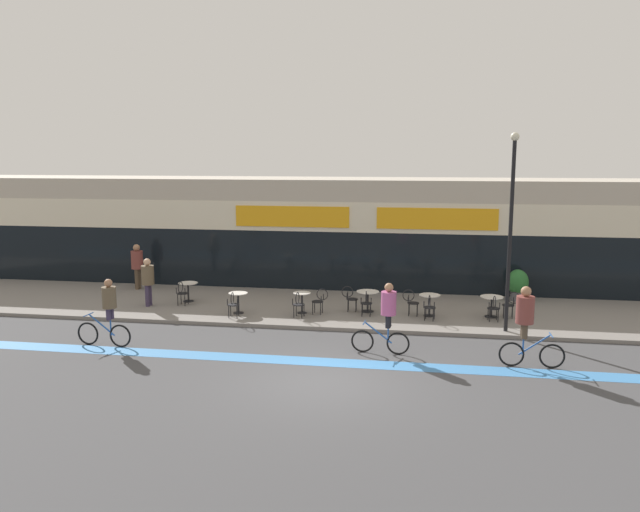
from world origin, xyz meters
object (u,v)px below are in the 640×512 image
(bistro_table_3, at_px, (368,297))
(cafe_chair_3_side, at_px, (350,297))
(cafe_chair_2_side, at_px, (320,299))
(cafe_chair_5_side, at_px, (511,303))
(lamp_post, at_px, (511,221))
(cafe_chair_2_near, at_px, (298,303))
(cyclist_1, at_px, (526,319))
(cafe_chair_0_near, at_px, (182,292))
(bistro_table_0, at_px, (188,288))
(cafe_chair_4_side, at_px, (411,301))
(cafe_chair_4_near, at_px, (429,306))
(cyclist_0, at_px, (108,309))
(pedestrian_far_end, at_px, (137,262))
(cafe_chair_5_near, at_px, (494,306))
(bistro_table_4, at_px, (430,301))
(cyclist_2, at_px, (387,313))
(bistro_table_1, at_px, (238,299))
(bistro_table_5, at_px, (492,302))
(cafe_chair_1_near, at_px, (233,303))
(pedestrian_near_end, at_px, (148,278))
(cafe_chair_3_near, at_px, (366,301))
(planter_pot, at_px, (518,284))
(bistro_table_2, at_px, (302,299))

(bistro_table_3, height_order, cafe_chair_3_side, cafe_chair_3_side)
(cafe_chair_2_side, height_order, cafe_chair_5_side, same)
(cafe_chair_3_side, xyz_separation_m, lamp_post, (5.11, -1.72, 2.96))
(cafe_chair_2_near, height_order, cyclist_1, cyclist_1)
(cafe_chair_0_near, distance_m, cyclist_1, 12.31)
(cafe_chair_2_side, relative_size, cafe_chair_3_side, 1.00)
(bistro_table_0, xyz_separation_m, cafe_chair_0_near, (-0.00, -0.63, -0.00))
(bistro_table_3, bearing_deg, cafe_chair_4_side, -9.02)
(bistro_table_0, distance_m, cafe_chair_4_near, 9.03)
(cyclist_0, bearing_deg, pedestrian_far_end, -66.66)
(cafe_chair_4_side, relative_size, cafe_chair_5_near, 1.00)
(cafe_chair_0_near, relative_size, cafe_chair_3_side, 1.00)
(bistro_table_4, bearing_deg, cyclist_0, -153.70)
(cafe_chair_4_near, height_order, cyclist_2, cyclist_2)
(bistro_table_1, distance_m, pedestrian_far_end, 6.17)
(cafe_chair_2_side, height_order, cyclist_1, cyclist_1)
(bistro_table_5, xyz_separation_m, cafe_chair_1_near, (-8.65, -1.52, 0.00))
(cafe_chair_2_near, xyz_separation_m, cafe_chair_2_side, (0.63, 0.62, 0.00))
(cafe_chair_2_side, relative_size, cyclist_2, 0.44)
(pedestrian_near_end, bearing_deg, lamp_post, 179.72)
(cafe_chair_3_near, relative_size, cyclist_2, 0.44)
(cafe_chair_4_side, relative_size, pedestrian_near_end, 0.51)
(cafe_chair_1_near, height_order, cafe_chair_4_near, same)
(bistro_table_1, xyz_separation_m, bistro_table_5, (8.65, 0.89, -0.00))
(cafe_chair_4_near, height_order, cafe_chair_4_side, same)
(planter_pot, height_order, cyclist_1, cyclist_1)
(bistro_table_3, distance_m, cafe_chair_5_side, 4.85)
(bistro_table_4, xyz_separation_m, cyclist_2, (-1.25, -4.01, 0.54))
(pedestrian_near_end, bearing_deg, cyclist_0, 105.71)
(bistro_table_3, relative_size, cafe_chair_2_side, 0.88)
(cafe_chair_3_side, relative_size, cyclist_1, 0.41)
(cafe_chair_4_side, bearing_deg, cyclist_2, -96.92)
(bistro_table_2, xyz_separation_m, cyclist_0, (-4.96, -4.30, 0.51))
(pedestrian_far_end, bearing_deg, cafe_chair_3_side, 168.39)
(bistro_table_1, bearing_deg, pedestrian_far_end, 148.49)
(bistro_table_3, xyz_separation_m, cafe_chair_2_near, (-2.25, -1.18, -0.02))
(cafe_chair_3_near, distance_m, cyclist_2, 3.78)
(cafe_chair_0_near, bearing_deg, cafe_chair_4_near, -91.55)
(cafe_chair_1_near, height_order, cafe_chair_2_near, same)
(cafe_chair_1_near, bearing_deg, cafe_chair_3_near, -82.49)
(cafe_chair_3_side, distance_m, cafe_chair_4_side, 2.15)
(bistro_table_3, xyz_separation_m, lamp_post, (4.48, -1.73, 2.94))
(cafe_chair_1_near, xyz_separation_m, pedestrian_near_end, (-3.55, 1.14, 0.53))
(cyclist_0, bearing_deg, bistro_table_3, -141.71)
(cafe_chair_3_side, bearing_deg, cafe_chair_1_near, -160.66)
(bistro_table_5, xyz_separation_m, cafe_chair_2_near, (-6.47, -1.15, 0.00))
(bistro_table_2, height_order, cafe_chair_5_near, cafe_chair_5_near)
(cafe_chair_1_near, height_order, cafe_chair_2_side, same)
(cafe_chair_2_side, height_order, cyclist_0, cyclist_0)
(bistro_table_3, height_order, cafe_chair_3_near, cafe_chair_3_near)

